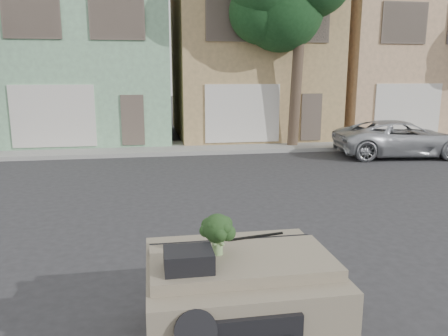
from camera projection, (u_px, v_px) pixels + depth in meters
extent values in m
plane|color=#303033|center=(205.00, 245.00, 7.85)|extent=(120.00, 120.00, 0.00)
cube|color=gray|center=(172.00, 148.00, 17.96)|extent=(40.00, 3.00, 0.15)
cube|color=#84B58D|center=(91.00, 59.00, 20.46)|extent=(7.20, 8.20, 7.55)
cube|color=tan|center=(246.00, 60.00, 21.71)|extent=(7.20, 8.20, 7.55)
cube|color=tan|center=(385.00, 60.00, 22.97)|extent=(7.20, 8.20, 7.55)
imported|color=#B8BBBF|center=(399.00, 156.00, 16.50)|extent=(5.10, 2.79, 1.36)
cube|color=#173C1A|center=(297.00, 43.00, 17.25)|extent=(4.40, 4.00, 8.50)
cube|color=#7B705C|center=(239.00, 299.00, 4.84)|extent=(2.00, 1.80, 1.12)
cube|color=black|center=(189.00, 260.00, 4.27)|extent=(0.48, 0.38, 0.20)
cube|color=black|center=(256.00, 236.00, 5.14)|extent=(0.69, 0.15, 0.02)
cube|color=black|center=(217.00, 234.00, 4.61)|extent=(0.43, 0.43, 0.46)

